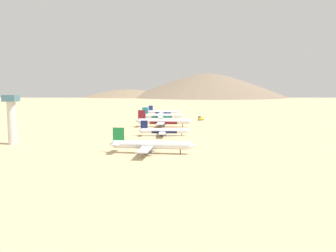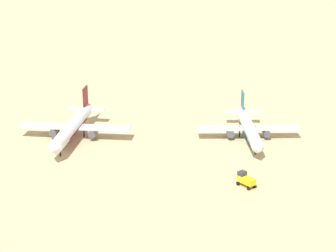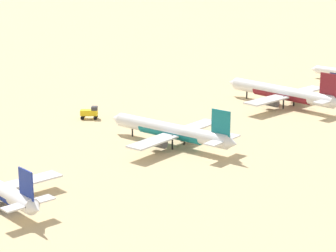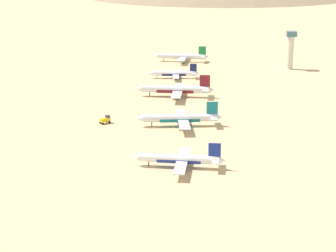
{
  "view_description": "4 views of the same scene",
  "coord_description": "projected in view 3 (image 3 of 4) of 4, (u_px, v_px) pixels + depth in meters",
  "views": [
    {
      "loc": [
        11.95,
        -273.61,
        31.88
      ],
      "look_at": [
        6.55,
        -53.82,
        6.72
      ],
      "focal_mm": 36.83,
      "sensor_mm": 36.0,
      "label": 1
    },
    {
      "loc": [
        179.48,
        41.68,
        66.06
      ],
      "look_at": [
        -0.89,
        29.15,
        4.57
      ],
      "focal_mm": 61.99,
      "sensor_mm": 36.0,
      "label": 2
    },
    {
      "loc": [
        -119.25,
        179.88,
        52.37
      ],
      "look_at": [
        2.43,
        52.06,
        3.75
      ],
      "focal_mm": 71.37,
      "sensor_mm": 36.0,
      "label": 3
    },
    {
      "loc": [
        -7.27,
        318.38,
        82.32
      ],
      "look_at": [
        2.77,
        75.15,
        6.05
      ],
      "focal_mm": 59.94,
      "sensor_mm": 36.0,
      "label": 4
    }
  ],
  "objects": [
    {
      "name": "parked_jet_2",
      "position": [
        283.0,
        93.0,
        219.97
      ],
      "size": [
        46.33,
        37.61,
        13.36
      ],
      "color": "silver",
      "rests_on": "ground"
    },
    {
      "name": "parked_jet_3",
      "position": [
        172.0,
        131.0,
        177.12
      ],
      "size": [
        42.26,
        34.4,
        12.18
      ],
      "color": "silver",
      "rests_on": "ground"
    },
    {
      "name": "service_truck",
      "position": [
        90.0,
        112.0,
        204.67
      ],
      "size": [
        5.52,
        5.36,
        3.9
      ],
      "color": "yellow",
      "rests_on": "ground"
    },
    {
      "name": "ground_plane",
      "position": [
        283.0,
        108.0,
        218.78
      ],
      "size": [
        1800.0,
        1800.0,
        0.0
      ],
      "primitive_type": "plane",
      "color": "tan"
    }
  ]
}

